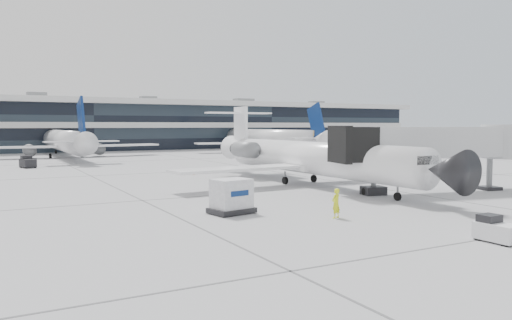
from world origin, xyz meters
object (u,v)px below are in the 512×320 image
jet_bridge (442,143)px  cargo_uld (231,197)px  ramp_worker (336,203)px  baggage_tug (496,230)px  regional_jet (307,157)px

jet_bridge → cargo_uld: bearing=-165.1°
ramp_worker → cargo_uld: (-4.73, 4.32, 0.18)m
baggage_tug → regional_jet: bearing=75.8°
regional_jet → ramp_worker: size_ratio=18.60×
regional_jet → baggage_tug: size_ratio=16.53×
jet_bridge → cargo_uld: size_ratio=5.92×
baggage_tug → cargo_uld: (-7.64, 12.72, 0.50)m
regional_jet → baggage_tug: regional_jet is taller
jet_bridge → baggage_tug: bearing=-118.8°
jet_bridge → regional_jet: bearing=138.2°
jet_bridge → baggage_tug: (-11.88, -13.55, -3.47)m
ramp_worker → cargo_uld: size_ratio=0.61×
ramp_worker → cargo_uld: cargo_uld is taller
regional_jet → cargo_uld: size_ratio=11.32×
ramp_worker → baggage_tug: size_ratio=0.89×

